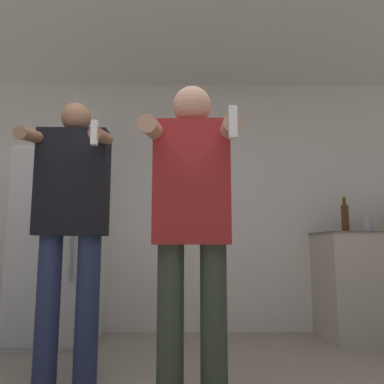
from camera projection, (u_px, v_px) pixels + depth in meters
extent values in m
cube|color=silver|center=(183.00, 203.00, 3.86)|extent=(7.00, 0.06, 2.55)
cube|color=silver|center=(181.00, 5.00, 2.72)|extent=(7.00, 3.14, 0.05)
cube|color=white|center=(61.00, 245.00, 3.42)|extent=(0.68, 0.68, 1.69)
cube|color=silver|center=(46.00, 245.00, 3.08)|extent=(0.65, 0.01, 1.62)
cylinder|color=#99999E|center=(72.00, 234.00, 3.07)|extent=(0.02, 0.02, 0.76)
cylinder|color=silver|center=(367.00, 225.00, 3.55)|extent=(0.08, 0.08, 0.14)
cylinder|color=silver|center=(367.00, 215.00, 3.56)|extent=(0.03, 0.03, 0.06)
sphere|color=silver|center=(366.00, 212.00, 3.57)|extent=(0.03, 0.03, 0.03)
cylinder|color=#563314|center=(345.00, 219.00, 3.55)|extent=(0.07, 0.07, 0.26)
cylinder|color=#563314|center=(344.00, 201.00, 3.58)|extent=(0.03, 0.03, 0.08)
sphere|color=#B29933|center=(344.00, 197.00, 3.58)|extent=(0.03, 0.03, 0.03)
cylinder|color=#38422D|center=(170.00, 331.00, 1.84)|extent=(0.13, 0.13, 0.84)
cylinder|color=#38422D|center=(214.00, 332.00, 1.83)|extent=(0.13, 0.13, 0.84)
cube|color=maroon|center=(192.00, 183.00, 1.94)|extent=(0.40, 0.22, 0.63)
sphere|color=tan|center=(192.00, 106.00, 2.00)|extent=(0.21, 0.21, 0.21)
cylinder|color=tan|center=(153.00, 129.00, 1.79)|extent=(0.10, 0.38, 0.15)
cylinder|color=tan|center=(230.00, 128.00, 1.78)|extent=(0.10, 0.38, 0.15)
cube|color=white|center=(233.00, 122.00, 1.60)|extent=(0.04, 0.04, 0.14)
cylinder|color=navy|center=(48.00, 310.00, 2.29)|extent=(0.14, 0.14, 0.90)
cylinder|color=navy|center=(87.00, 309.00, 2.29)|extent=(0.14, 0.14, 0.90)
cube|color=black|center=(73.00, 183.00, 2.40)|extent=(0.44, 0.20, 0.68)
sphere|color=#9E7051|center=(76.00, 118.00, 2.46)|extent=(0.19, 0.19, 0.19)
cylinder|color=#9E7051|center=(32.00, 136.00, 2.26)|extent=(0.08, 0.36, 0.14)
cylinder|color=#9E7051|center=(101.00, 136.00, 2.27)|extent=(0.08, 0.36, 0.14)
cube|color=white|center=(94.00, 133.00, 2.10)|extent=(0.04, 0.04, 0.14)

